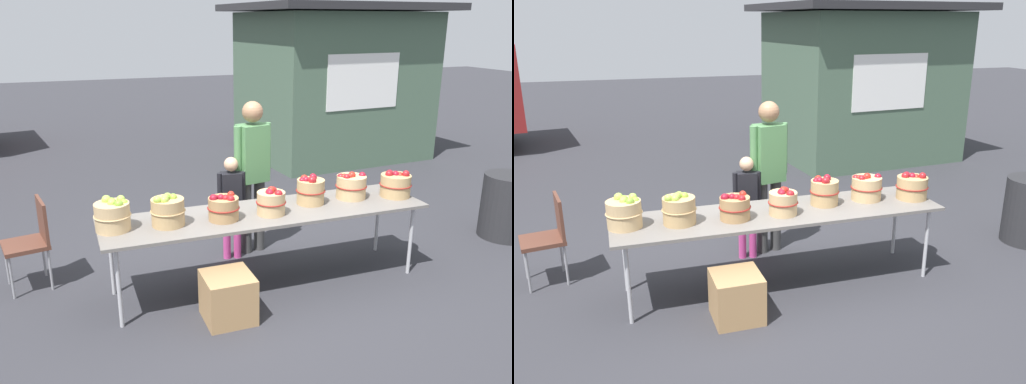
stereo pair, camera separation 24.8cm
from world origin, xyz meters
The scene contains 15 objects.
ground_plane centered at (0.00, 0.00, 0.00)m, with size 40.00×40.00×0.00m, color #2D2D33.
market_table centered at (0.00, 0.00, 0.72)m, with size 3.10×0.76×0.75m.
apple_basket_green_0 centered at (-1.40, 0.03, 0.88)m, with size 0.32×0.32×0.29m.
apple_basket_green_1 centered at (-0.94, -0.02, 0.88)m, with size 0.31×0.31×0.29m.
apple_basket_red_0 centered at (-0.45, -0.06, 0.87)m, with size 0.29×0.29×0.25m.
apple_basket_red_1 centered at (0.01, -0.08, 0.87)m, with size 0.28×0.28×0.27m.
apple_basket_red_2 centered at (0.48, 0.06, 0.89)m, with size 0.29×0.29×0.30m.
apple_basket_red_3 centered at (0.94, 0.08, 0.88)m, with size 0.32×0.32×0.28m.
apple_basket_red_4 centered at (1.39, -0.03, 0.87)m, with size 0.32×0.32×0.28m.
vendor_adult centered at (0.14, 0.78, 0.98)m, with size 0.43×0.28×1.67m.
child_customer centered at (-0.13, 0.68, 0.66)m, with size 0.30×0.18×1.13m.
food_kiosk centered at (3.11, 4.53, 1.38)m, with size 3.72×3.17×2.74m.
folding_chair centered at (-2.10, 0.74, 0.51)m, with size 0.47×0.47×0.86m.
trash_barrel centered at (3.09, 0.12, 0.38)m, with size 0.59×0.59×0.76m, color #262628.
produce_crate centered at (-0.55, -0.49, 0.21)m, with size 0.42×0.42×0.42m, color #A87F51.
Camera 1 is at (-1.74, -4.36, 2.46)m, focal length 37.30 mm.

